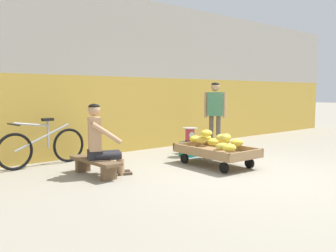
{
  "coord_description": "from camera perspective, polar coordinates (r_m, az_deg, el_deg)",
  "views": [
    {
      "loc": [
        -4.56,
        -3.36,
        1.32
      ],
      "look_at": [
        -0.76,
        1.2,
        0.75
      ],
      "focal_mm": 37.82,
      "sensor_mm": 36.0,
      "label": 1
    }
  ],
  "objects": [
    {
      "name": "vendor_seated",
      "position": [
        5.68,
        -10.86,
        -2.24
      ],
      "size": [
        0.74,
        0.62,
        1.14
      ],
      "color": "tan",
      "rests_on": "ground"
    },
    {
      "name": "low_bench",
      "position": [
        5.73,
        -11.67,
        -5.92
      ],
      "size": [
        0.36,
        1.11,
        0.27
      ],
      "color": "brown",
      "rests_on": "ground"
    },
    {
      "name": "banana_pile",
      "position": [
        6.4,
        7.74,
        -2.29
      ],
      "size": [
        0.89,
        1.37,
        0.27
      ],
      "color": "yellow",
      "rests_on": "banana_cart"
    },
    {
      "name": "shopping_bag",
      "position": [
        6.94,
        6.47,
        -4.52
      ],
      "size": [
        0.18,
        0.12,
        0.24
      ],
      "primitive_type": "cube",
      "color": "silver",
      "rests_on": "ground"
    },
    {
      "name": "plastic_crate",
      "position": [
        7.33,
        3.53,
        -3.71
      ],
      "size": [
        0.36,
        0.28,
        0.3
      ],
      "color": "#19847F",
      "rests_on": "ground"
    },
    {
      "name": "customer_adult",
      "position": [
        7.85,
        7.59,
        2.74
      ],
      "size": [
        0.34,
        0.43,
        1.53
      ],
      "color": "brown",
      "rests_on": "ground"
    },
    {
      "name": "banana_cart",
      "position": [
        6.41,
        7.74,
        -4.26
      ],
      "size": [
        0.91,
        1.48,
        0.36
      ],
      "color": "#99754C",
      "rests_on": "ground"
    },
    {
      "name": "weighing_scale",
      "position": [
        7.29,
        3.55,
        -1.36
      ],
      "size": [
        0.3,
        0.3,
        0.29
      ],
      "color": "#28282D",
      "rests_on": "plastic_crate"
    },
    {
      "name": "bicycle_near_left",
      "position": [
        6.7,
        -19.51,
        -3.13
      ],
      "size": [
        1.66,
        0.48,
        0.86
      ],
      "color": "black",
      "rests_on": "ground"
    },
    {
      "name": "ground_plane",
      "position": [
        5.81,
        13.57,
        -7.79
      ],
      "size": [
        80.0,
        80.0,
        0.0
      ],
      "primitive_type": "plane",
      "color": "gray"
    },
    {
      "name": "back_wall",
      "position": [
        8.11,
        -5.62,
        8.08
      ],
      "size": [
        16.0,
        0.3,
        3.38
      ],
      "color": "gold",
      "rests_on": "ground"
    }
  ]
}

